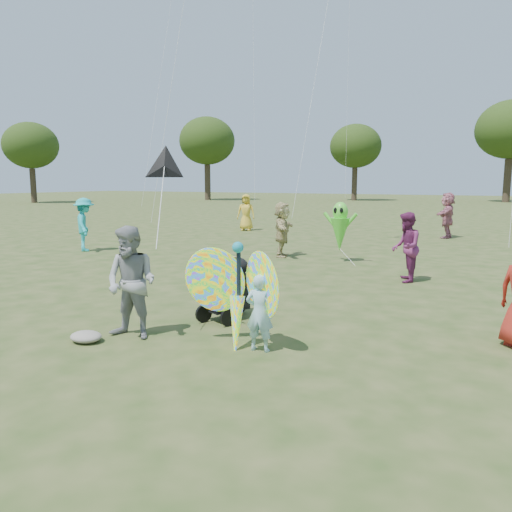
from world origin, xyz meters
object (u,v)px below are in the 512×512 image
Objects in this scene: crowd_d at (282,229)px; alien_kite at (340,229)px; crowd_e at (406,247)px; crowd_j at (447,215)px; butterfly_kite at (237,295)px; adult_man at (131,283)px; jogging_stroller at (228,283)px; child_girl at (260,313)px; crowd_i at (85,225)px; crowd_g at (246,212)px.

alien_kite is at bearing -111.95° from crowd_d.
crowd_j is at bearing 168.69° from crowd_e.
butterfly_kite is (-0.77, -15.71, -0.19)m from crowd_j.
adult_man is 6.76m from crowd_e.
crowd_j reaches higher than crowd_e.
crowd_e is 5.04m from jogging_stroller.
adult_man is at bearing 1.61° from child_girl.
crowd_d is at bearing -130.98° from crowd_e.
crowd_e is 3.05m from alien_kite.
crowd_j reaches higher than butterfly_kite.
adult_man is 10.09m from crowd_i.
crowd_i is at bearing -118.11° from crowd_g.
crowd_d is 8.62m from crowd_j.
child_girl is 11.46m from crowd_i.
alien_kite is (0.45, 8.22, 0.13)m from adult_man.
child_girl is 0.61× the size of crowd_i.
child_girl is at bearing -21.02° from crowd_e.
adult_man is 1.00× the size of crowd_d.
adult_man is at bearing -5.46° from crowd_j.
crowd_e is 10.51m from crowd_i.
crowd_g is at bearing -79.91° from crowd_j.
child_girl is 0.58× the size of crowd_j.
crowd_d is at bearing 93.89° from adult_man.
jogging_stroller is at bearing -179.58° from crowd_d.
adult_man is 1.64m from butterfly_kite.
alien_kite reaches higher than jogging_stroller.
alien_kite is at bearing -63.67° from crowd_g.
crowd_d is at bearing -23.37° from crowd_j.
jogging_stroller is at bearing -36.86° from crowd_e.
crowd_i is 8.43m from alien_kite.
child_girl is 16.85m from crowd_g.
adult_man reaches higher than butterfly_kite.
child_girl is 2.00m from adult_man.
crowd_d is (-3.40, 7.99, 0.30)m from child_girl.
adult_man is 1.74m from jogging_stroller.
crowd_d is at bearing -72.18° from crowd_g.
crowd_g is (-9.15, 8.80, 0.04)m from crowd_e.
child_girl is at bearing -79.29° from crowd_g.
crowd_e is 0.92× the size of crowd_i.
adult_man is 16.31m from crowd_g.
crowd_g is 0.96× the size of crowd_i.
crowd_j is 1.07× the size of butterfly_kite.
butterfly_kite is 7.91m from alien_kite.
crowd_d is at bearing 175.38° from alien_kite.
crowd_g reaches higher than butterfly_kite.
crowd_i is 0.95× the size of crowd_j.
child_girl is 0.64× the size of adult_man.
crowd_e is at bearing -41.68° from alien_kite.
adult_man reaches higher than jogging_stroller.
crowd_g is 0.98× the size of alien_kite.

